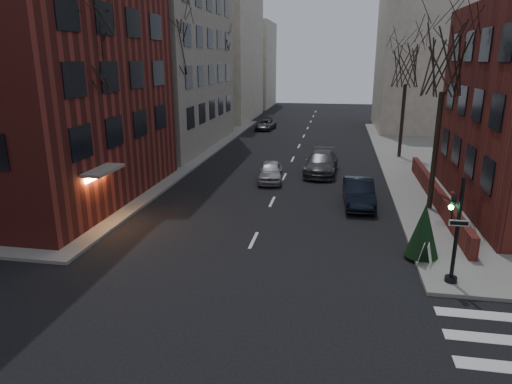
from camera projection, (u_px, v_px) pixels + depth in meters
low_wall_right at (436, 194)px, 26.01m from camera, size 0.35×16.00×1.00m
building_distant_la at (202, 52)px, 61.78m from camera, size 14.00×16.00×18.00m
building_distant_ra at (442, 59)px, 52.24m from camera, size 14.00×14.00×16.00m
building_distant_lb at (243, 65)px, 78.05m from camera, size 10.00×12.00×14.00m
traffic_signal at (454, 237)px, 16.43m from camera, size 0.76×0.44×4.00m
tree_left_a at (83, 51)px, 22.15m from camera, size 4.18×4.18×10.26m
tree_left_b at (170, 47)px, 33.36m from camera, size 4.40×4.40×10.80m
tree_left_c at (219, 59)px, 46.83m from camera, size 3.96×3.96×9.72m
tree_right_a at (446, 60)px, 23.07m from camera, size 3.96×3.96×9.72m
tree_right_b at (407, 65)px, 36.41m from camera, size 3.74×3.74×9.18m
streetlamp_near at (161, 118)px, 30.80m from camera, size 0.36×0.36×6.28m
streetlamp_far at (230, 95)px, 49.69m from camera, size 0.36×0.36×6.28m
parked_sedan at (359, 193)px, 25.95m from camera, size 1.80×4.66×1.52m
car_lane_silver at (270, 171)px, 31.15m from camera, size 2.03×4.16×1.37m
car_lane_gray at (321, 163)px, 33.15m from camera, size 2.47×5.56×1.58m
car_lane_far at (265, 125)px, 53.77m from camera, size 2.26×4.30×1.16m
sandwich_board at (425, 254)px, 18.25m from camera, size 0.52×0.62×0.85m
evergreen_shrub at (424, 230)px, 18.83m from camera, size 1.60×1.60×2.28m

